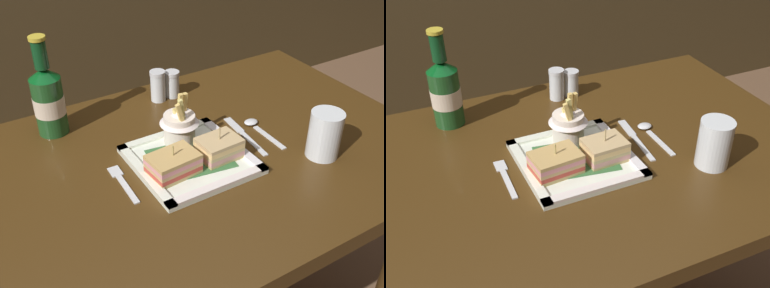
{
  "view_description": "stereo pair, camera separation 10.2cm",
  "coord_description": "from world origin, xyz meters",
  "views": [
    {
      "loc": [
        -0.45,
        -0.73,
        1.36
      ],
      "look_at": [
        -0.01,
        -0.01,
        0.79
      ],
      "focal_mm": 44.38,
      "sensor_mm": 36.0,
      "label": 1
    },
    {
      "loc": [
        -0.36,
        -0.78,
        1.36
      ],
      "look_at": [
        -0.01,
        -0.01,
        0.79
      ],
      "focal_mm": 44.38,
      "sensor_mm": 36.0,
      "label": 2
    }
  ],
  "objects": [
    {
      "name": "spoon",
      "position": [
        0.19,
        0.02,
        0.75
      ],
      "size": [
        0.03,
        0.14,
        0.01
      ],
      "color": "silver",
      "rests_on": "dining_table"
    },
    {
      "name": "beer_bottle",
      "position": [
        -0.23,
        0.26,
        0.84
      ],
      "size": [
        0.07,
        0.07,
        0.24
      ],
      "color": "#1D4D21",
      "rests_on": "dining_table"
    },
    {
      "name": "fork",
      "position": [
        -0.17,
        -0.0,
        0.75
      ],
      "size": [
        0.03,
        0.13,
        0.0
      ],
      "color": "silver",
      "rests_on": "dining_table"
    },
    {
      "name": "water_glass",
      "position": [
        0.25,
        -0.14,
        0.8
      ],
      "size": [
        0.07,
        0.07,
        0.11
      ],
      "color": "silver",
      "rests_on": "dining_table"
    },
    {
      "name": "sandwich_half_left",
      "position": [
        -0.08,
        -0.04,
        0.78
      ],
      "size": [
        0.11,
        0.08,
        0.07
      ],
      "color": "tan",
      "rests_on": "square_plate"
    },
    {
      "name": "sandwich_half_right",
      "position": [
        0.04,
        -0.04,
        0.78
      ],
      "size": [
        0.09,
        0.07,
        0.07
      ],
      "color": "tan",
      "rests_on": "square_plate"
    },
    {
      "name": "fries_cup",
      "position": [
        -0.01,
        0.05,
        0.81
      ],
      "size": [
        0.09,
        0.09,
        0.12
      ],
      "color": "silver",
      "rests_on": "square_plate"
    },
    {
      "name": "dining_table",
      "position": [
        0.0,
        0.0,
        0.59
      ],
      "size": [
        1.1,
        0.73,
        0.75
      ],
      "color": "#442B10",
      "rests_on": "ground_plane"
    },
    {
      "name": "salt_shaker",
      "position": [
        0.05,
        0.27,
        0.79
      ],
      "size": [
        0.04,
        0.04,
        0.08
      ],
      "color": "silver",
      "rests_on": "dining_table"
    },
    {
      "name": "pepper_shaker",
      "position": [
        0.1,
        0.27,
        0.78
      ],
      "size": [
        0.04,
        0.04,
        0.07
      ],
      "color": "silver",
      "rests_on": "dining_table"
    },
    {
      "name": "knife",
      "position": [
        0.15,
        0.01,
        0.75
      ],
      "size": [
        0.03,
        0.18,
        0.0
      ],
      "color": "silver",
      "rests_on": "dining_table"
    },
    {
      "name": "square_plate",
      "position": [
        -0.02,
        -0.02,
        0.76
      ],
      "size": [
        0.24,
        0.24,
        0.02
      ],
      "color": "white",
      "rests_on": "dining_table"
    }
  ]
}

